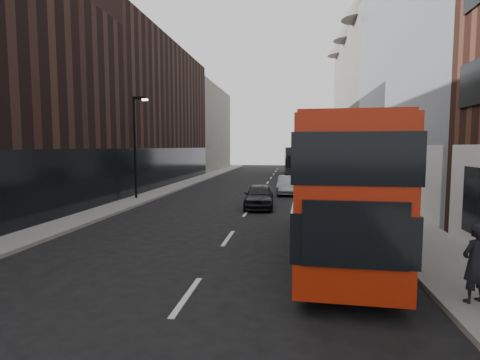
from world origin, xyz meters
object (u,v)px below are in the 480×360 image
at_px(grey_bus, 295,160).
at_px(car_b, 288,185).
at_px(street_lamp, 136,140).
at_px(car_a, 259,196).
at_px(car_c, 310,179).
at_px(pedestrian, 475,263).
at_px(red_bus, 335,181).

relative_size(grey_bus, car_b, 2.61).
bearing_deg(grey_bus, street_lamp, -115.08).
bearing_deg(grey_bus, car_a, -96.51).
xyz_separation_m(car_c, pedestrian, (2.63, -25.11, 0.28)).
relative_size(red_bus, pedestrian, 6.18).
bearing_deg(red_bus, grey_bus, 93.89).
relative_size(car_a, car_c, 0.79).
bearing_deg(red_bus, car_b, 98.49).
relative_size(street_lamp, car_c, 1.29).
distance_m(red_bus, car_a, 10.01).
xyz_separation_m(street_lamp, red_bus, (12.26, -11.37, -1.67)).
bearing_deg(street_lamp, car_b, 24.38).
bearing_deg(street_lamp, red_bus, -42.84).
bearing_deg(grey_bus, red_bus, -90.00).
xyz_separation_m(red_bus, pedestrian, (2.68, -4.37, -1.45)).
bearing_deg(red_bus, car_c, 91.84).
distance_m(street_lamp, pedestrian, 21.93).
height_order(car_c, pedestrian, pedestrian).
distance_m(car_a, pedestrian, 14.92).
distance_m(red_bus, car_b, 16.30).
relative_size(red_bus, car_b, 2.58).
bearing_deg(grey_bus, car_c, -87.41).
distance_m(grey_bus, pedestrian, 41.69).
height_order(street_lamp, car_c, street_lamp).
relative_size(street_lamp, car_b, 1.60).
bearing_deg(car_a, car_c, 70.37).
bearing_deg(car_b, pedestrian, -75.60).
bearing_deg(car_b, grey_bus, 90.32).
bearing_deg(red_bus, street_lamp, 139.14).
bearing_deg(pedestrian, car_c, -110.47).
relative_size(car_c, pedestrian, 2.96).
distance_m(car_a, car_b, 7.08).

